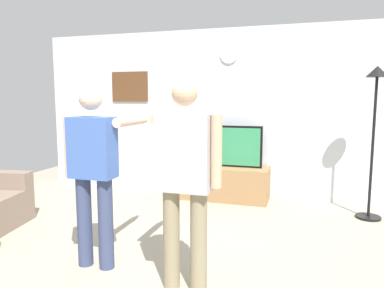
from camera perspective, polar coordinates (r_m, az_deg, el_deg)
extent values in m
plane|color=#9E937F|center=(3.57, -6.72, -19.41)|extent=(8.40, 8.40, 0.00)
cube|color=silver|center=(6.01, 4.64, 4.89)|extent=(6.40, 0.10, 2.70)
cube|color=#997047|center=(5.79, 5.01, -6.11)|extent=(1.40, 0.53, 0.52)
sphere|color=black|center=(5.52, 4.39, -6.50)|extent=(0.04, 0.04, 0.04)
cube|color=black|center=(5.73, 5.18, -0.31)|extent=(1.17, 0.06, 0.65)
cube|color=#338C59|center=(5.70, 5.11, -0.35)|extent=(1.11, 0.01, 0.59)
cylinder|color=white|center=(5.95, 5.85, 13.85)|extent=(0.28, 0.03, 0.28)
cube|color=brown|center=(6.51, -9.72, 8.88)|extent=(0.68, 0.04, 0.52)
cylinder|color=black|center=(5.48, 25.96, -10.29)|extent=(0.32, 0.32, 0.03)
cylinder|color=black|center=(5.28, 26.52, -0.59)|extent=(0.04, 0.04, 1.83)
cone|color=black|center=(5.25, 27.14, 10.13)|extent=(0.28, 0.28, 0.14)
cylinder|color=#384266|center=(3.67, -16.55, -11.56)|extent=(0.14, 0.14, 0.87)
cylinder|color=#384266|center=(3.56, -13.41, -12.09)|extent=(0.14, 0.14, 0.87)
cube|color=#3F60AD|center=(3.45, -15.40, -0.53)|extent=(0.42, 0.22, 0.56)
sphere|color=beige|center=(3.42, -15.65, 6.90)|extent=(0.21, 0.21, 0.21)
cylinder|color=beige|center=(3.59, -18.80, -0.50)|extent=(0.09, 0.09, 0.58)
cylinder|color=beige|center=(3.55, -9.54, 3.60)|extent=(0.09, 0.58, 0.09)
cube|color=white|center=(3.84, -7.38, 3.91)|extent=(0.04, 0.12, 0.04)
cylinder|color=gray|center=(3.15, -3.25, -14.63)|extent=(0.14, 0.14, 0.85)
cylinder|color=gray|center=(3.08, 1.05, -15.14)|extent=(0.14, 0.14, 0.85)
cube|color=#B7B7B7|center=(2.92, -1.16, -1.38)|extent=(0.43, 0.22, 0.62)
sphere|color=tan|center=(2.89, -1.19, 8.02)|extent=(0.21, 0.21, 0.21)
cylinder|color=tan|center=(3.25, -3.94, 4.14)|extent=(0.09, 0.58, 0.09)
cube|color=white|center=(3.55, -2.06, 4.42)|extent=(0.04, 0.12, 0.04)
cylinder|color=tan|center=(2.84, 3.84, -1.18)|extent=(0.09, 0.09, 0.58)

